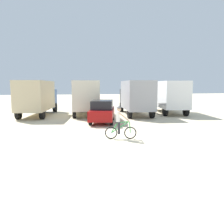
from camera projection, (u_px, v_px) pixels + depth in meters
ground_plane at (124, 139)px, 11.90m from camera, size 120.00×120.00×0.00m
box_truck_tan_camper at (38, 96)px, 20.90m from camera, size 3.31×7.02×3.35m
box_truck_cream_rv at (84, 96)px, 21.76m from camera, size 2.47×6.78×3.35m
box_truck_grey_hauler at (136, 96)px, 21.52m from camera, size 2.93×6.93×3.35m
box_truck_avon_van at (169, 95)px, 23.00m from camera, size 3.26×7.01×3.35m
sedan_parked at (102, 111)px, 17.26m from camera, size 2.68×4.49×1.76m
cyclist_orange_shirt at (120, 124)px, 11.86m from camera, size 1.71×0.55×1.82m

